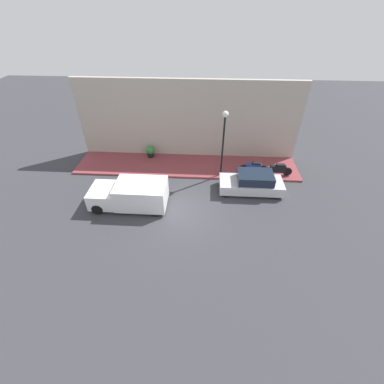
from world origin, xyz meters
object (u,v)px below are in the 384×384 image
parked_car (252,183)px  motorcycle_blue (254,167)px  motorcycle_black (278,169)px  delivery_van (130,194)px  streetlamp (224,131)px  potted_plant (150,151)px

parked_car → motorcycle_blue: bearing=-10.6°
motorcycle_black → motorcycle_blue: bearing=83.5°
delivery_van → motorcycle_blue: delivery_van is taller
streetlamp → potted_plant: size_ratio=5.07×
motorcycle_blue → streetlamp: (-0.37, 2.31, 2.80)m
delivery_van → motorcycle_black: size_ratio=2.25×
delivery_van → potted_plant: delivery_van is taller
parked_car → potted_plant: size_ratio=4.46×
motorcycle_blue → potted_plant: 7.88m
motorcycle_black → streetlamp: 4.82m
parked_car → motorcycle_blue: 2.00m
motorcycle_blue → potted_plant: bearing=76.7°
delivery_van → parked_car: bearing=-75.9°
motorcycle_blue → motorcycle_black: (-0.19, -1.63, 0.01)m
delivery_van → motorcycle_blue: bearing=-63.8°
parked_car → delivery_van: delivery_van is taller
motorcycle_black → potted_plant: 9.51m
delivery_van → motorcycle_black: delivery_van is taller
parked_car → potted_plant: parked_car is taller
delivery_van → streetlamp: (3.46, -5.48, 2.56)m
motorcycle_black → streetlamp: bearing=92.6°
motorcycle_blue → motorcycle_black: bearing=-96.5°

